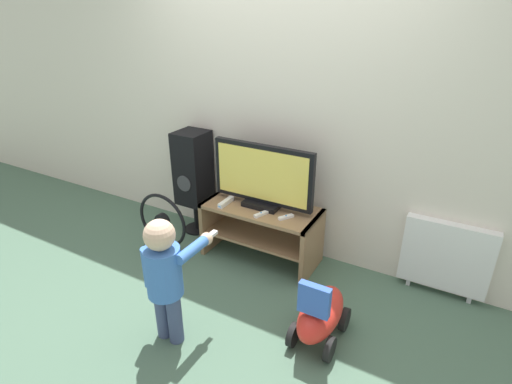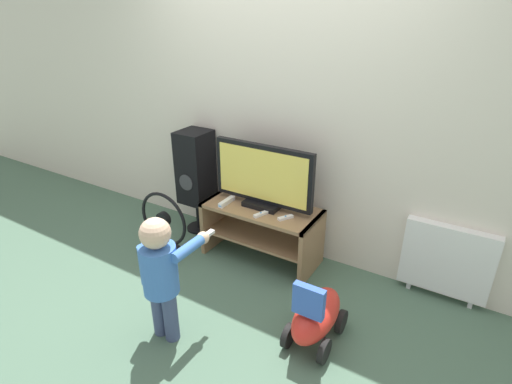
% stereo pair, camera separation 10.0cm
% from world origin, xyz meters
% --- Properties ---
extents(ground_plane, '(16.00, 16.00, 0.00)m').
position_xyz_m(ground_plane, '(0.00, 0.00, 0.00)').
color(ground_plane, '#4C6B56').
extents(wall_back, '(10.00, 0.06, 2.60)m').
position_xyz_m(wall_back, '(0.00, 0.54, 1.30)').
color(wall_back, silver).
rests_on(wall_back, ground_plane).
extents(tv_stand, '(0.98, 0.46, 0.49)m').
position_xyz_m(tv_stand, '(0.00, 0.23, 0.32)').
color(tv_stand, '#93704C').
rests_on(tv_stand, ground_plane).
extents(television, '(0.88, 0.20, 0.53)m').
position_xyz_m(television, '(0.00, 0.25, 0.76)').
color(television, black).
rests_on(television, tv_stand).
extents(game_console, '(0.04, 0.20, 0.04)m').
position_xyz_m(game_console, '(-0.28, 0.12, 0.51)').
color(game_console, white).
rests_on(game_console, tv_stand).
extents(remote_primary, '(0.10, 0.13, 0.03)m').
position_xyz_m(remote_primary, '(0.27, 0.15, 0.51)').
color(remote_primary, white).
rests_on(remote_primary, tv_stand).
extents(remote_secondary, '(0.08, 0.13, 0.03)m').
position_xyz_m(remote_secondary, '(0.07, 0.09, 0.51)').
color(remote_secondary, white).
rests_on(remote_secondary, tv_stand).
extents(child, '(0.34, 0.50, 0.89)m').
position_xyz_m(child, '(-0.07, -0.89, 0.52)').
color(child, '#3F4C72').
rests_on(child, ground_plane).
extents(speaker_tower, '(0.27, 0.30, 1.00)m').
position_xyz_m(speaker_tower, '(-0.78, 0.34, 0.63)').
color(speaker_tower, black).
rests_on(speaker_tower, ground_plane).
extents(floor_fan, '(0.50, 0.26, 0.61)m').
position_xyz_m(floor_fan, '(-0.74, -0.17, 0.27)').
color(floor_fan, black).
rests_on(floor_fan, ground_plane).
extents(ride_on_toy, '(0.29, 0.54, 0.52)m').
position_xyz_m(ride_on_toy, '(0.79, -0.42, 0.20)').
color(ride_on_toy, red).
rests_on(ride_on_toy, ground_plane).
extents(radiator, '(0.62, 0.08, 0.60)m').
position_xyz_m(radiator, '(1.43, 0.47, 0.33)').
color(radiator, white).
rests_on(radiator, ground_plane).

